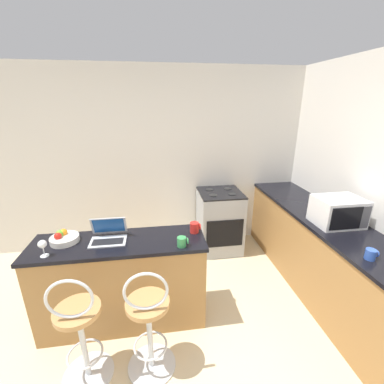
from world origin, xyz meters
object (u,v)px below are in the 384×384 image
(fruit_bowl, at_px, (64,238))
(mug_red, at_px, (195,227))
(bar_stool_far, at_px, (149,324))
(microwave, at_px, (338,211))
(mug_green, at_px, (182,242))
(wine_glass_tall, at_px, (42,245))
(laptop, at_px, (109,234))
(mug_blue, at_px, (371,254))
(stove_range, at_px, (219,221))
(bar_stool_near, at_px, (80,332))

(fruit_bowl, xyz_separation_m, mug_red, (1.21, 0.00, 0.01))
(bar_stool_far, distance_m, fruit_bowl, 1.08)
(microwave, distance_m, mug_red, 1.49)
(mug_green, relative_size, fruit_bowl, 0.40)
(mug_green, distance_m, wine_glass_tall, 1.15)
(laptop, bearing_deg, mug_blue, -16.65)
(bar_stool_far, distance_m, mug_blue, 1.86)
(microwave, relative_size, fruit_bowl, 1.84)
(stove_range, relative_size, mug_blue, 9.24)
(laptop, xyz_separation_m, wine_glass_tall, (-0.48, -0.21, 0.05))
(bar_stool_far, height_order, mug_red, same)
(bar_stool_near, height_order, mug_green, bar_stool_near)
(bar_stool_near, bearing_deg, fruit_bowl, 110.36)
(wine_glass_tall, bearing_deg, bar_stool_far, -26.06)
(bar_stool_far, distance_m, laptop, 0.86)
(stove_range, height_order, mug_green, mug_green)
(stove_range, bearing_deg, microwave, -51.07)
(bar_stool_near, relative_size, wine_glass_tall, 6.84)
(fruit_bowl, xyz_separation_m, mug_blue, (2.55, -0.66, 0.01))
(fruit_bowl, height_order, mug_blue, fruit_bowl)
(laptop, relative_size, microwave, 0.70)
(bar_stool_near, xyz_separation_m, wine_glass_tall, (-0.32, 0.41, 0.54))
(stove_range, relative_size, mug_red, 8.80)
(wine_glass_tall, bearing_deg, stove_range, 36.13)
(microwave, height_order, wine_glass_tall, microwave)
(bar_stool_near, xyz_separation_m, bar_stool_far, (0.51, 0.00, 0.00))
(laptop, relative_size, stove_range, 0.35)
(laptop, height_order, fruit_bowl, laptop)
(microwave, bearing_deg, wine_glass_tall, -176.15)
(wine_glass_tall, bearing_deg, mug_red, 9.89)
(stove_range, bearing_deg, fruit_bowl, -147.37)
(bar_stool_far, relative_size, mug_blue, 10.20)
(bar_stool_near, relative_size, microwave, 2.21)
(mug_green, distance_m, mug_blue, 1.55)
(mug_green, xyz_separation_m, wine_glass_tall, (-1.14, 0.01, 0.06))
(laptop, bearing_deg, fruit_bowl, 178.01)
(bar_stool_near, xyz_separation_m, mug_blue, (2.31, -0.03, 0.48))
(bar_stool_near, relative_size, mug_red, 9.72)
(mug_green, relative_size, mug_red, 0.95)
(stove_range, bearing_deg, wine_glass_tall, -143.87)
(microwave, height_order, mug_green, microwave)
(laptop, xyz_separation_m, microwave, (2.30, -0.02, 0.09))
(mug_blue, height_order, wine_glass_tall, wine_glass_tall)
(stove_range, relative_size, mug_green, 9.22)
(bar_stool_far, distance_m, wine_glass_tall, 1.07)
(mug_red, xyz_separation_m, mug_blue, (1.34, -0.66, -0.01))
(laptop, xyz_separation_m, stove_range, (1.36, 1.14, -0.51))
(microwave, bearing_deg, laptop, 179.48)
(bar_stool_near, xyz_separation_m, stove_range, (1.53, 1.76, -0.02))
(mug_red, bearing_deg, bar_stool_far, -126.15)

